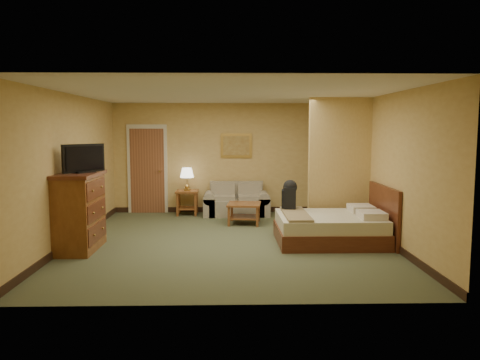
{
  "coord_description": "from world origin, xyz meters",
  "views": [
    {
      "loc": [
        -0.01,
        -8.15,
        2.0
      ],
      "look_at": [
        0.2,
        0.6,
        1.04
      ],
      "focal_mm": 35.0,
      "sensor_mm": 36.0,
      "label": 1
    }
  ],
  "objects_px": {
    "bed": "(333,227)",
    "dresser": "(79,211)",
    "coffee_table": "(244,209)",
    "loveseat": "(237,204)"
  },
  "relations": [
    {
      "from": "bed",
      "to": "dresser",
      "type": "bearing_deg",
      "value": -174.67
    },
    {
      "from": "coffee_table",
      "to": "dresser",
      "type": "relative_size",
      "value": 0.59
    },
    {
      "from": "dresser",
      "to": "bed",
      "type": "relative_size",
      "value": 0.68
    },
    {
      "from": "loveseat",
      "to": "coffee_table",
      "type": "xyz_separation_m",
      "value": [
        0.14,
        -1.0,
        0.07
      ]
    },
    {
      "from": "coffee_table",
      "to": "dresser",
      "type": "height_order",
      "value": "dresser"
    },
    {
      "from": "loveseat",
      "to": "bed",
      "type": "height_order",
      "value": "bed"
    },
    {
      "from": "coffee_table",
      "to": "bed",
      "type": "xyz_separation_m",
      "value": [
        1.52,
        -1.67,
        -0.04
      ]
    },
    {
      "from": "coffee_table",
      "to": "dresser",
      "type": "distance_m",
      "value": 3.49
    },
    {
      "from": "loveseat",
      "to": "dresser",
      "type": "xyz_separation_m",
      "value": [
        -2.64,
        -3.07,
        0.4
      ]
    },
    {
      "from": "loveseat",
      "to": "bed",
      "type": "xyz_separation_m",
      "value": [
        1.66,
        -2.67,
        0.03
      ]
    }
  ]
}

